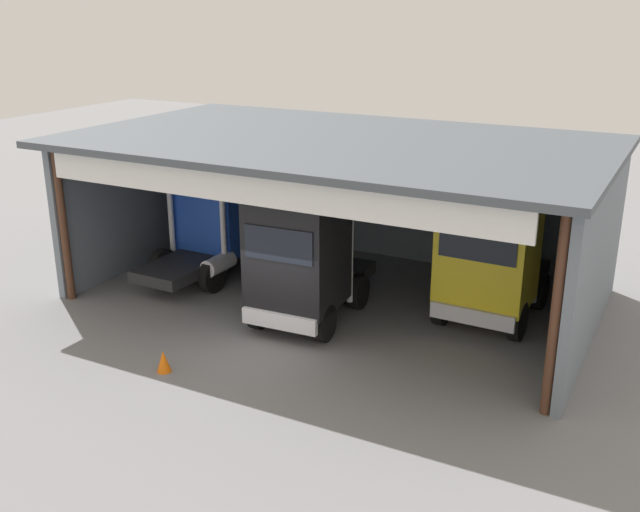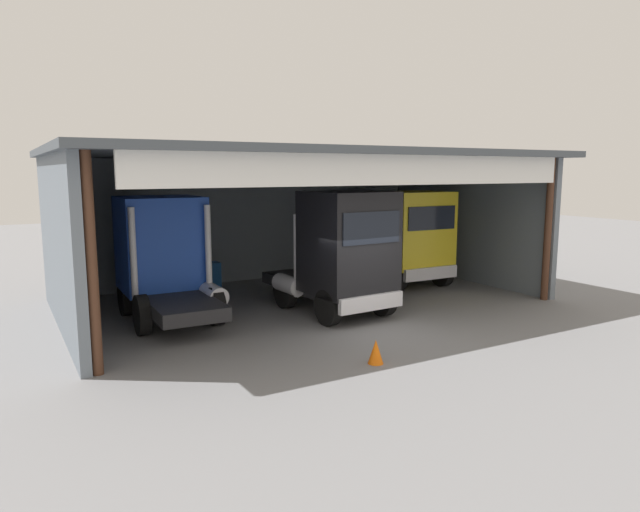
% 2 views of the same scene
% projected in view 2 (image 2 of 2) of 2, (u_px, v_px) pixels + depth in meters
% --- Properties ---
extents(ground_plane, '(80.00, 80.00, 0.00)m').
position_uv_depth(ground_plane, '(374.00, 330.00, 15.63)').
color(ground_plane, slate).
rests_on(ground_plane, ground).
extents(workshop_shed, '(15.48, 9.41, 4.98)m').
position_uv_depth(workshop_shed, '(290.00, 196.00, 19.49)').
color(workshop_shed, slate).
rests_on(workshop_shed, ground).
extents(truck_blue_center_bay, '(2.53, 5.02, 3.60)m').
position_uv_depth(truck_blue_center_bay, '(164.00, 255.00, 16.77)').
color(truck_blue_center_bay, '#1E47B7').
rests_on(truck_blue_center_bay, ground).
extents(truck_black_yard_outside, '(2.65, 5.21, 3.77)m').
position_uv_depth(truck_black_yard_outside, '(341.00, 253.00, 16.96)').
color(truck_black_yard_outside, black).
rests_on(truck_black_yard_outside, ground).
extents(truck_yellow_center_right_bay, '(2.65, 5.16, 3.60)m').
position_uv_depth(truck_yellow_center_right_bay, '(407.00, 238.00, 21.45)').
color(truck_yellow_center_right_bay, yellow).
rests_on(truck_yellow_center_right_bay, ground).
extents(oil_drum, '(0.58, 0.58, 0.94)m').
position_uv_depth(oil_drum, '(395.00, 258.00, 25.37)').
color(oil_drum, '#B21E19').
rests_on(oil_drum, ground).
extents(tool_cart, '(0.90, 0.60, 1.00)m').
position_uv_depth(tool_cart, '(207.00, 276.00, 20.90)').
color(tool_cart, '#1E59A5').
rests_on(tool_cart, ground).
extents(traffic_cone, '(0.36, 0.36, 0.56)m').
position_uv_depth(traffic_cone, '(376.00, 352.00, 12.86)').
color(traffic_cone, orange).
rests_on(traffic_cone, ground).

